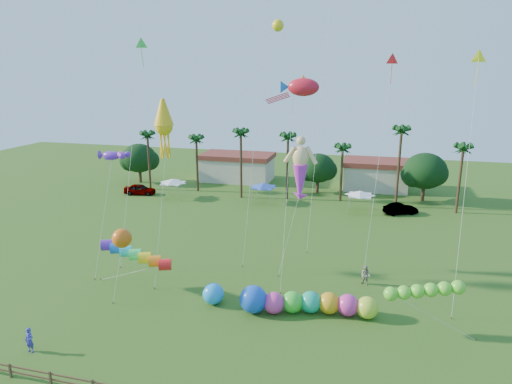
% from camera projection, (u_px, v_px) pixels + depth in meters
% --- Properties ---
extents(ground, '(160.00, 160.00, 0.00)m').
position_uv_depth(ground, '(220.00, 352.00, 31.82)').
color(ground, '#285116').
rests_on(ground, ground).
extents(tree_line, '(69.46, 8.91, 11.00)m').
position_uv_depth(tree_line, '(334.00, 169.00, 70.95)').
color(tree_line, '#3A2819').
rests_on(tree_line, ground).
extents(buildings_row, '(35.00, 7.00, 4.00)m').
position_uv_depth(buildings_row, '(298.00, 172.00, 78.79)').
color(buildings_row, beige).
rests_on(buildings_row, ground).
extents(tent_row, '(31.00, 4.00, 0.60)m').
position_uv_depth(tent_row, '(262.00, 186.00, 66.54)').
color(tent_row, white).
rests_on(tent_row, ground).
extents(car_a, '(5.16, 2.70, 1.67)m').
position_uv_depth(car_a, '(140.00, 189.00, 72.18)').
color(car_a, '#4C4C54').
rests_on(car_a, ground).
extents(car_b, '(4.80, 3.38, 1.50)m').
position_uv_depth(car_b, '(401.00, 209.00, 62.27)').
color(car_b, '#4C4C54').
rests_on(car_b, ground).
extents(spectator_a, '(0.70, 0.50, 1.83)m').
position_uv_depth(spectator_a, '(29.00, 340.00, 31.60)').
color(spectator_a, '#3631AD').
rests_on(spectator_a, ground).
extents(spectator_b, '(1.12, 1.03, 1.86)m').
position_uv_depth(spectator_b, '(366.00, 275.00, 41.59)').
color(spectator_b, gray).
rests_on(spectator_b, ground).
extents(caterpillar_inflatable, '(11.15, 3.63, 2.27)m').
position_uv_depth(caterpillar_inflatable, '(303.00, 303.00, 36.67)').
color(caterpillar_inflatable, '#D63890').
rests_on(caterpillar_inflatable, ground).
extents(blue_ball, '(1.80, 1.80, 1.80)m').
position_uv_depth(blue_ball, '(213.00, 294.00, 38.24)').
color(blue_ball, '#1B92F7').
rests_on(blue_ball, ground).
extents(rainbow_tube, '(9.48, 3.02, 3.67)m').
position_uv_depth(rainbow_tube, '(146.00, 262.00, 38.89)').
color(rainbow_tube, red).
rests_on(rainbow_tube, ground).
extents(green_worm, '(9.08, 2.83, 3.77)m').
position_uv_depth(green_worm, '(391.00, 294.00, 33.47)').
color(green_worm, '#5FD42F').
rests_on(green_worm, ground).
extents(orange_ball_kite, '(2.32, 2.07, 6.71)m').
position_uv_depth(orange_ball_kite, '(122.00, 238.00, 36.79)').
color(orange_ball_kite, '#DF5E12').
rests_on(orange_ball_kite, ground).
extents(merman_kite, '(3.01, 4.62, 12.51)m').
position_uv_depth(merman_kite, '(300.00, 173.00, 43.83)').
color(merman_kite, '#ECC086').
rests_on(merman_kite, ground).
extents(fish_kite, '(4.47, 6.71, 18.49)m').
position_uv_depth(fish_kite, '(303.00, 87.00, 40.41)').
color(fish_kite, red).
rests_on(fish_kite, ground).
extents(squid_kite, '(2.39, 5.59, 16.70)m').
position_uv_depth(squid_kite, '(164.00, 126.00, 41.55)').
color(squid_kite, yellow).
rests_on(squid_kite, ground).
extents(lobster_kite, '(3.45, 5.44, 11.74)m').
position_uv_depth(lobster_kite, '(111.00, 156.00, 43.82)').
color(lobster_kite, '#6826C1').
rests_on(lobster_kite, ground).
extents(delta_kite_red, '(1.94, 3.42, 20.55)m').
position_uv_depth(delta_kite_red, '(392.00, 64.00, 40.48)').
color(delta_kite_red, '#FE1C1E').
rests_on(delta_kite_red, ground).
extents(delta_kite_yellow, '(1.27, 4.01, 20.60)m').
position_uv_depth(delta_kite_yellow, '(478.00, 62.00, 34.45)').
color(delta_kite_yellow, yellow).
rests_on(delta_kite_yellow, ground).
extents(delta_kite_green, '(2.02, 5.07, 22.12)m').
position_uv_depth(delta_kite_green, '(141.00, 48.00, 43.96)').
color(delta_kite_green, green).
rests_on(delta_kite_green, ground).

